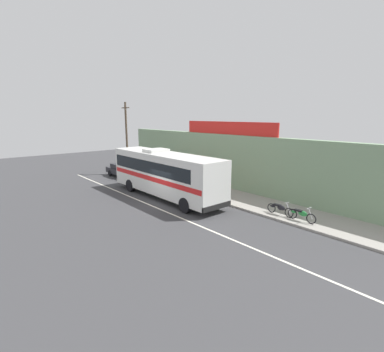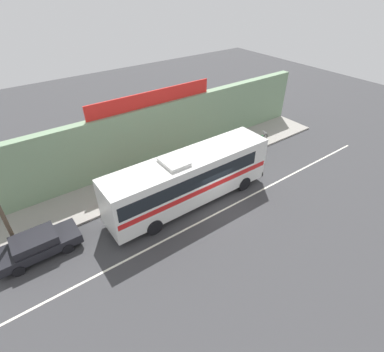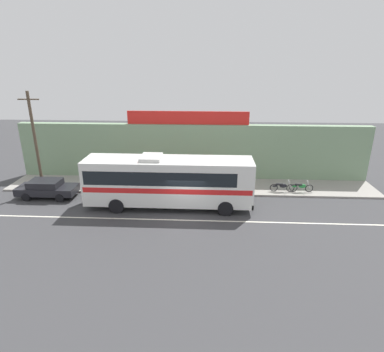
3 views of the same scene
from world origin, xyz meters
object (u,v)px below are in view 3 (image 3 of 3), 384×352
intercity_bus (167,180)px  pedestrian_far_left (128,175)px  motorcycle_black (282,186)px  parked_car (47,188)px  utility_pole (35,141)px  motorcycle_green (301,187)px

intercity_bus → pedestrian_far_left: bearing=137.5°
motorcycle_black → pedestrian_far_left: pedestrian_far_left is taller
intercity_bus → parked_car: (-9.43, 1.19, -1.33)m
intercity_bus → pedestrian_far_left: size_ratio=7.03×
intercity_bus → utility_pole: size_ratio=1.52×
intercity_bus → utility_pole: (-10.39, 2.39, 2.05)m
motorcycle_green → pedestrian_far_left: 13.79m
motorcycle_black → pedestrian_far_left: (-12.29, 0.42, 0.54)m
utility_pole → motorcycle_green: bearing=1.5°
intercity_bus → parked_car: intercity_bus is taller
intercity_bus → utility_pole: bearing=167.0°
parked_car → motorcycle_green: (19.56, 1.74, -0.17)m
utility_pole → motorcycle_black: size_ratio=4.03×
motorcycle_black → utility_pole: bearing=-178.4°
parked_car → pedestrian_far_left: size_ratio=2.66×
intercity_bus → parked_car: bearing=172.8°
parked_car → motorcycle_green: parked_car is taller
motorcycle_black → intercity_bus: bearing=-161.3°
utility_pole → pedestrian_far_left: bearing=8.0°
intercity_bus → motorcycle_green: bearing=16.1°
motorcycle_black → pedestrian_far_left: size_ratio=1.15×
utility_pole → motorcycle_green: utility_pole is taller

